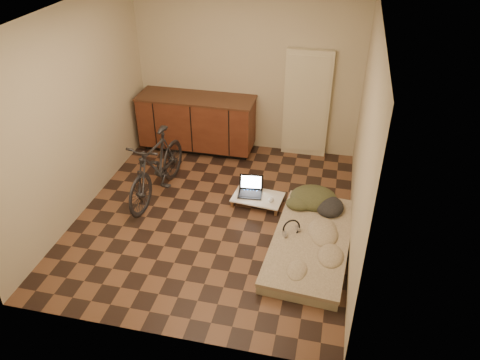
% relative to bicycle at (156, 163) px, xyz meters
% --- Properties ---
extents(room_shell, '(3.50, 4.00, 2.60)m').
position_rel_bicycle_xyz_m(room_shell, '(0.89, -0.28, 0.79)').
color(room_shell, brown).
rests_on(room_shell, ground).
extents(cabinets, '(1.84, 0.62, 0.91)m').
position_rel_bicycle_xyz_m(cabinets, '(0.14, 1.42, -0.05)').
color(cabinets, black).
rests_on(cabinets, ground).
extents(appliance_panel, '(0.70, 0.10, 1.70)m').
position_rel_bicycle_xyz_m(appliance_panel, '(1.84, 1.66, 0.34)').
color(appliance_panel, beige).
rests_on(appliance_panel, ground).
extents(bicycle, '(0.63, 1.63, 1.03)m').
position_rel_bicycle_xyz_m(bicycle, '(0.00, 0.00, 0.00)').
color(bicycle, black).
rests_on(bicycle, ground).
extents(futon, '(1.02, 1.91, 0.16)m').
position_rel_bicycle_xyz_m(futon, '(2.19, -0.67, -0.43)').
color(futon, '#A9A487').
rests_on(futon, ground).
extents(clothing_pile, '(0.69, 0.59, 0.26)m').
position_rel_bicycle_xyz_m(clothing_pile, '(2.19, 0.05, -0.23)').
color(clothing_pile, '#393D23').
rests_on(clothing_pile, futon).
extents(headphones, '(0.34, 0.33, 0.17)m').
position_rel_bicycle_xyz_m(headphones, '(1.94, -0.64, -0.27)').
color(headphones, black).
rests_on(headphones, futon).
extents(lap_desk, '(0.71, 0.50, 0.11)m').
position_rel_bicycle_xyz_m(lap_desk, '(1.39, 0.10, -0.42)').
color(lap_desk, brown).
rests_on(lap_desk, ground).
extents(laptop, '(0.35, 0.32, 0.22)m').
position_rel_bicycle_xyz_m(laptop, '(1.27, 0.17, -0.35)').
color(laptop, black).
rests_on(laptop, lap_desk).
extents(mouse, '(0.08, 0.12, 0.04)m').
position_rel_bicycle_xyz_m(mouse, '(1.58, 0.03, -0.38)').
color(mouse, silver).
rests_on(mouse, lap_desk).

